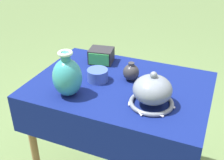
% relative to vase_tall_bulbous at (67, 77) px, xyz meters
% --- Properties ---
extents(display_table, '(1.00, 0.71, 0.79)m').
position_rel_vase_tall_bulbous_xyz_m(display_table, '(0.21, 0.20, -0.20)').
color(display_table, olive).
rests_on(display_table, ground_plane).
extents(vase_tall_bulbous, '(0.15, 0.15, 0.25)m').
position_rel_vase_tall_bulbous_xyz_m(vase_tall_bulbous, '(0.00, 0.00, 0.00)').
color(vase_tall_bulbous, teal).
rests_on(vase_tall_bulbous, display_table).
extents(vase_dome_bell, '(0.23, 0.24, 0.19)m').
position_rel_vase_tall_bulbous_xyz_m(vase_dome_bell, '(0.43, 0.08, -0.03)').
color(vase_dome_bell, slate).
rests_on(vase_dome_bell, display_table).
extents(mosaic_tile_box, '(0.17, 0.15, 0.09)m').
position_rel_vase_tall_bulbous_xyz_m(mosaic_tile_box, '(-0.01, 0.43, -0.06)').
color(mosaic_tile_box, '#232328').
rests_on(mosaic_tile_box, display_table).
extents(jar_round_charcoal, '(0.09, 0.09, 0.11)m').
position_rel_vase_tall_bulbous_xyz_m(jar_round_charcoal, '(0.25, 0.28, -0.06)').
color(jar_round_charcoal, '#2D2D33').
rests_on(jar_round_charcoal, display_table).
extents(pot_squat_cobalt, '(0.12, 0.12, 0.07)m').
position_rel_vase_tall_bulbous_xyz_m(pot_squat_cobalt, '(0.08, 0.19, -0.07)').
color(pot_squat_cobalt, '#3851A8').
rests_on(pot_squat_cobalt, display_table).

